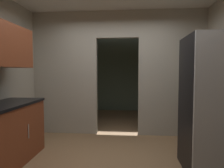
# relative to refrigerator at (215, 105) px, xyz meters

# --- Properties ---
(kitchen_partition) EXTENTS (3.76, 0.12, 2.70)m
(kitchen_partition) POSITION_rel_refrigerator_xyz_m (-1.45, 1.56, 0.48)
(kitchen_partition) COLOR #ADA899
(kitchen_partition) RESTS_ON ground
(adjoining_room_shell) EXTENTS (3.76, 2.83, 2.70)m
(adjoining_room_shell) POSITION_rel_refrigerator_xyz_m (-1.45, 3.51, 0.41)
(adjoining_room_shell) COLOR slate
(adjoining_room_shell) RESTS_ON ground
(refrigerator) EXTENTS (0.80, 0.79, 1.87)m
(refrigerator) POSITION_rel_refrigerator_xyz_m (0.00, 0.00, 0.00)
(refrigerator) COLOR black
(refrigerator) RESTS_ON ground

